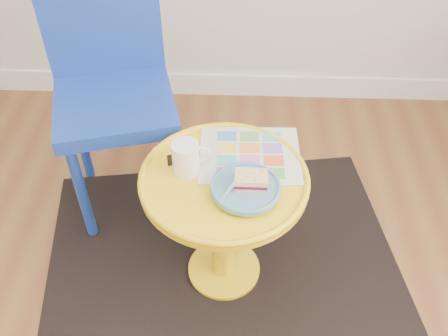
{
  "coord_description": "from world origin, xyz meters",
  "views": [
    {
      "loc": [
        0.71,
        -0.2,
        1.57
      ],
      "look_at": [
        0.66,
        0.87,
        0.53
      ],
      "focal_mm": 40.0,
      "sensor_mm": 36.0,
      "label": 1
    }
  ],
  "objects_px": {
    "mug": "(186,157)",
    "plate": "(246,188)",
    "side_table": "(224,208)",
    "chair": "(111,78)",
    "newspaper": "(250,155)"
  },
  "relations": [
    {
      "from": "side_table",
      "to": "newspaper",
      "type": "distance_m",
      "value": 0.19
    },
    {
      "from": "chair",
      "to": "plate",
      "type": "bearing_deg",
      "value": -60.24
    },
    {
      "from": "newspaper",
      "to": "plate",
      "type": "xyz_separation_m",
      "value": [
        -0.01,
        -0.16,
        0.02
      ]
    },
    {
      "from": "chair",
      "to": "mug",
      "type": "relative_size",
      "value": 8.1
    },
    {
      "from": "side_table",
      "to": "mug",
      "type": "xyz_separation_m",
      "value": [
        -0.11,
        0.02,
        0.2
      ]
    },
    {
      "from": "mug",
      "to": "plate",
      "type": "bearing_deg",
      "value": -40.42
    },
    {
      "from": "side_table",
      "to": "newspaper",
      "type": "relative_size",
      "value": 1.64
    },
    {
      "from": "newspaper",
      "to": "mug",
      "type": "distance_m",
      "value": 0.21
    },
    {
      "from": "mug",
      "to": "chair",
      "type": "bearing_deg",
      "value": 112.58
    },
    {
      "from": "chair",
      "to": "mug",
      "type": "distance_m",
      "value": 0.52
    },
    {
      "from": "side_table",
      "to": "mug",
      "type": "height_order",
      "value": "mug"
    },
    {
      "from": "side_table",
      "to": "chair",
      "type": "xyz_separation_m",
      "value": [
        -0.43,
        0.44,
        0.19
      ]
    },
    {
      "from": "side_table",
      "to": "plate",
      "type": "height_order",
      "value": "plate"
    },
    {
      "from": "mug",
      "to": "plate",
      "type": "xyz_separation_m",
      "value": [
        0.18,
        -0.09,
        -0.04
      ]
    },
    {
      "from": "side_table",
      "to": "chair",
      "type": "height_order",
      "value": "chair"
    }
  ]
}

